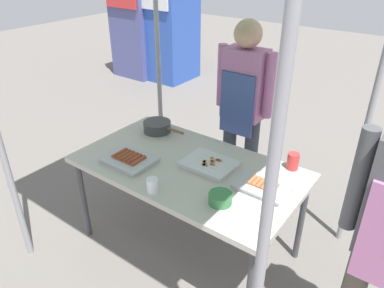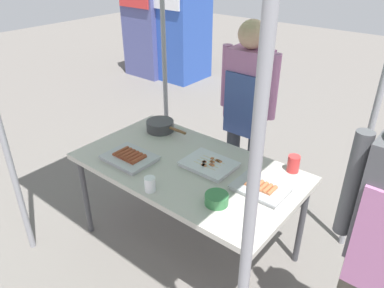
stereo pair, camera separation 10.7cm
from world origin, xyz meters
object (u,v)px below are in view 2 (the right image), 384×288
neighbor_stall_right (148,25)px  tray_pork_links (130,157)px  stall_table (188,171)px  vendor_woman (247,102)px  tray_grilled_sausages (261,188)px  drink_cup_by_wok (293,164)px  cooking_wok (160,125)px  neighbor_stall_left (175,26)px  condiment_bowl (217,199)px  drink_cup_near_edge (150,184)px  tray_meat_skewers (209,164)px

neighbor_stall_right → tray_pork_links: bearing=-46.7°
stall_table → vendor_woman: (-0.02, 0.80, 0.27)m
tray_grilled_sausages → tray_pork_links: (-0.92, -0.27, 0.00)m
stall_table → vendor_woman: bearing=91.7°
drink_cup_by_wok → vendor_woman: (-0.63, 0.40, 0.16)m
cooking_wok → neighbor_stall_left: bearing=129.7°
neighbor_stall_right → condiment_bowl: bearing=-40.1°
cooking_wok → drink_cup_near_edge: drink_cup_near_edge is taller
tray_pork_links → tray_meat_skewers: bearing=30.5°
tray_grilled_sausages → tray_meat_skewers: size_ratio=0.94×
drink_cup_by_wok → neighbor_stall_right: 4.70m
condiment_bowl → vendor_woman: vendor_woman is taller
drink_cup_near_edge → vendor_woman: vendor_woman is taller
tray_pork_links → drink_cup_near_edge: bearing=-24.4°
condiment_bowl → vendor_woman: (-0.44, 1.03, 0.19)m
tray_grilled_sausages → drink_cup_by_wok: (0.06, 0.34, 0.04)m
condiment_bowl → vendor_woman: 1.13m
tray_grilled_sausages → neighbor_stall_left: size_ratio=0.19×
tray_pork_links → vendor_woman: vendor_woman is taller
stall_table → tray_grilled_sausages: bearing=6.1°
condiment_bowl → vendor_woman: bearing=113.1°
tray_meat_skewers → neighbor_stall_right: 4.50m
stall_table → drink_cup_by_wok: (0.61, 0.40, 0.11)m
neighbor_stall_left → drink_cup_near_edge: bearing=-50.4°
stall_table → tray_meat_skewers: bearing=33.4°
tray_pork_links → drink_cup_near_edge: 0.42m
condiment_bowl → drink_cup_by_wok: (0.20, 0.62, 0.03)m
drink_cup_near_edge → neighbor_stall_left: 4.58m
cooking_wok → drink_cup_by_wok: (1.14, 0.12, 0.01)m
drink_cup_by_wok → vendor_woman: bearing=147.4°
drink_cup_near_edge → neighbor_stall_left: size_ratio=0.06×
drink_cup_by_wok → neighbor_stall_left: neighbor_stall_left is taller
neighbor_stall_right → vendor_woman: bearing=-32.8°
tray_grilled_sausages → vendor_woman: 0.96m
tray_meat_skewers → drink_cup_by_wok: (0.48, 0.31, 0.04)m
tray_meat_skewers → drink_cup_by_wok: drink_cup_by_wok is taller
tray_meat_skewers → neighbor_stall_right: neighbor_stall_right is taller
stall_table → drink_cup_near_edge: bearing=-88.5°
tray_grilled_sausages → tray_pork_links: bearing=-163.8°
vendor_woman → drink_cup_near_edge: bearing=91.6°
cooking_wok → neighbor_stall_left: size_ratio=0.22×
tray_meat_skewers → cooking_wok: size_ratio=0.92×
condiment_bowl → drink_cup_near_edge: (-0.40, -0.16, 0.01)m
stall_table → neighbor_stall_left: neighbor_stall_left is taller
tray_meat_skewers → tray_pork_links: tray_pork_links is taller
neighbor_stall_right → drink_cup_near_edge: bearing=-44.8°
cooking_wok → vendor_woman: size_ratio=0.24×
tray_pork_links → vendor_woman: size_ratio=0.22×
tray_pork_links → cooking_wok: cooking_wok is taller
cooking_wok → tray_grilled_sausages: bearing=-11.5°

